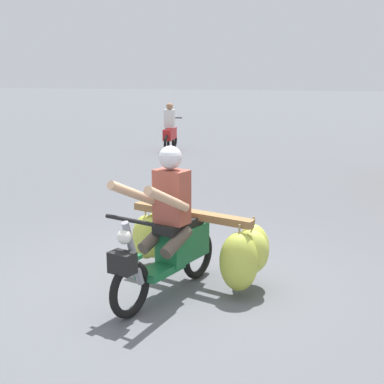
% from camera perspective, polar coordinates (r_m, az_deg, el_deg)
% --- Properties ---
extents(ground_plane, '(120.00, 120.00, 0.00)m').
position_cam_1_polar(ground_plane, '(5.97, -2.07, -10.07)').
color(ground_plane, '#56595E').
extents(motorbike_main_loaded, '(1.74, 1.96, 1.58)m').
position_cam_1_polar(motorbike_main_loaded, '(5.87, -0.24, -5.13)').
color(motorbike_main_loaded, black).
rests_on(motorbike_main_loaded, ground).
extents(motorbike_distant_ahead_left, '(0.50, 1.62, 1.40)m').
position_cam_1_polar(motorbike_distant_ahead_left, '(15.89, -2.34, 6.42)').
color(motorbike_distant_ahead_left, black).
rests_on(motorbike_distant_ahead_left, ground).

